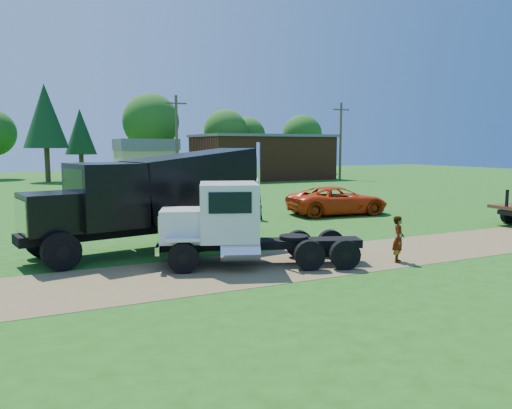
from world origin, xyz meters
name	(u,v)px	position (x,y,z in m)	size (l,w,h in m)	color
ground	(306,262)	(0.00, 0.00, 0.00)	(140.00, 140.00, 0.00)	#1F4E11
dirt_track	(306,262)	(0.00, 0.00, 0.01)	(120.00, 4.20, 0.01)	brown
white_semi_tractor	(231,224)	(-2.48, 0.66, 1.38)	(6.78, 4.21, 4.04)	black
black_dump_truck	(154,195)	(-4.15, 4.16, 2.11)	(9.06, 4.17, 3.84)	black
orange_pickup	(338,201)	(7.85, 9.44, 0.81)	(2.67, 5.80, 1.61)	red
spectator_a	(398,239)	(2.78, -1.38, 0.79)	(0.58, 0.38, 1.58)	#999999
spectator_b	(256,205)	(2.64, 9.43, 0.79)	(0.77, 0.60, 1.59)	#999999
brick_building	(261,157)	(18.00, 40.00, 2.66)	(15.40, 10.40, 5.30)	brown
tan_shed	(146,160)	(4.00, 40.00, 2.42)	(6.20, 5.40, 4.70)	tan
utility_poles	(177,138)	(6.00, 35.00, 4.71)	(42.20, 0.28, 9.00)	#473628
tree_row	(99,127)	(0.49, 49.21, 6.21)	(58.81, 13.35, 10.71)	#362616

